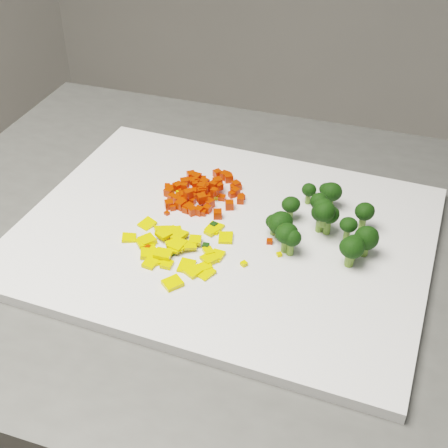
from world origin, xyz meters
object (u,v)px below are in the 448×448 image
at_px(pepper_pile, 177,244).
at_px(cutting_board, 224,235).
at_px(carrot_pile, 201,186).
at_px(broccoli_pile, 326,213).

bearing_deg(pepper_pile, cutting_board, 61.39).
height_order(carrot_pile, pepper_pile, carrot_pile).
height_order(carrot_pile, broccoli_pile, broccoli_pile).
distance_m(carrot_pile, broccoli_pile, 0.17).
xyz_separation_m(carrot_pile, broccoli_pile, (0.17, -0.00, 0.01)).
bearing_deg(broccoli_pile, pepper_pile, -142.35).
xyz_separation_m(cutting_board, pepper_pile, (-0.03, -0.06, 0.01)).
height_order(cutting_board, pepper_pile, pepper_pile).
bearing_deg(pepper_pile, carrot_pile, 104.51).
bearing_deg(broccoli_pile, carrot_pile, 179.03).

